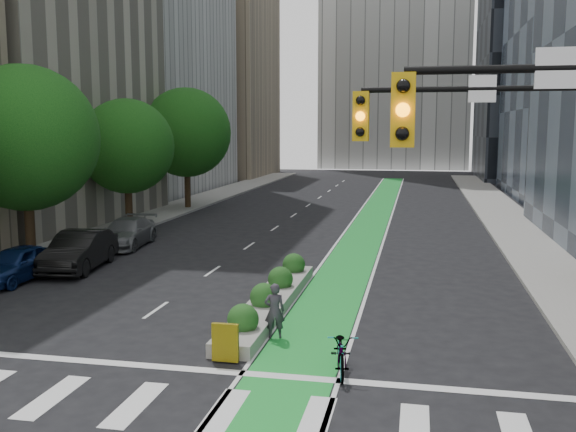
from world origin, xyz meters
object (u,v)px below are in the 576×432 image
at_px(parked_car_left_mid, 79,251).
at_px(parked_car_left_near, 16,264).
at_px(bicycle, 342,351).
at_px(cyclist, 275,311).
at_px(median_planter, 271,297).
at_px(parked_car_left_far, 127,233).

bearing_deg(parked_car_left_mid, parked_car_left_near, -126.48).
bearing_deg(bicycle, parked_car_left_near, 144.05).
xyz_separation_m(cyclist, parked_car_left_mid, (-10.16, 7.15, 0.02)).
bearing_deg(median_planter, parked_car_left_near, 171.09).
bearing_deg(parked_car_left_near, median_planter, -7.25).
relative_size(parked_car_left_near, parked_car_left_mid, 0.83).
distance_m(bicycle, cyclist, 3.14).
height_order(bicycle, parked_car_left_near, parked_car_left_near).
bearing_deg(parked_car_left_near, cyclist, -20.63).
distance_m(bicycle, parked_car_left_far, 19.56).
bearing_deg(parked_car_left_mid, median_planter, -31.26).
xyz_separation_m(bicycle, parked_car_left_near, (-13.70, 6.94, 0.16)).
bearing_deg(parked_car_left_far, parked_car_left_mid, -90.93).
height_order(parked_car_left_near, parked_car_left_mid, parked_car_left_mid).
distance_m(parked_car_left_near, parked_car_left_mid, 2.78).
xyz_separation_m(median_planter, parked_car_left_far, (-9.78, 9.54, 0.35)).
distance_m(median_planter, parked_car_left_near, 10.84).
bearing_deg(parked_car_left_near, bicycle, -25.19).
distance_m(median_planter, bicycle, 6.06).
distance_m(parked_car_left_mid, parked_car_left_far, 5.45).
bearing_deg(median_planter, parked_car_left_mid, 156.29).
relative_size(parked_car_left_near, parked_car_left_far, 0.84).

